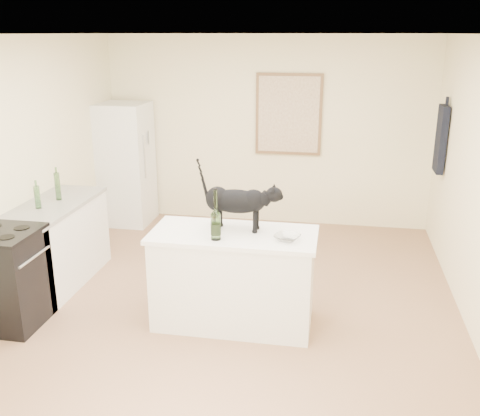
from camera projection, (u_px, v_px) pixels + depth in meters
name	position (u px, v px, depth m)	size (l,w,h in m)	color
floor	(228.00, 310.00, 5.35)	(5.50, 5.50, 0.00)	#976D50
ceiling	(226.00, 34.00, 4.55)	(5.50, 5.50, 0.00)	white
wall_back	(267.00, 132.00, 7.52)	(4.50, 4.50, 0.00)	#F9EAC1
wall_front	(100.00, 347.00, 2.37)	(4.50, 4.50, 0.00)	#F9EAC1
wall_left	(3.00, 173.00, 5.33)	(5.50, 5.50, 0.00)	#F9EAC1
island_base	(234.00, 280.00, 5.01)	(1.44, 0.67, 0.86)	white
island_top	(234.00, 235.00, 4.87)	(1.50, 0.70, 0.04)	white
left_cabinets	(56.00, 245.00, 5.83)	(0.60, 1.40, 0.86)	white
left_countertop	(51.00, 206.00, 5.69)	(0.62, 1.44, 0.04)	gray
stove	(7.00, 279.00, 4.98)	(0.60, 0.60, 0.90)	black
fridge	(125.00, 164.00, 7.62)	(0.68, 0.68, 1.70)	white
artwork_frame	(289.00, 114.00, 7.36)	(0.90, 0.03, 1.10)	brown
artwork_canvas	(288.00, 115.00, 7.35)	(0.82, 0.00, 1.02)	beige
hanging_garment	(441.00, 139.00, 6.46)	(0.08, 0.34, 0.80)	black
black_cat	(236.00, 204.00, 4.87)	(0.69, 0.21, 0.48)	black
wine_bottle	(216.00, 217.00, 4.65)	(0.09, 0.09, 0.41)	#395E25
glass_bowl	(287.00, 238.00, 4.67)	(0.22, 0.22, 0.05)	white
fridge_paper	(149.00, 137.00, 7.51)	(0.01, 0.14, 0.19)	silver
counter_bottle_cluster	(49.00, 191.00, 5.66)	(0.12, 0.37, 0.30)	#1C501A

